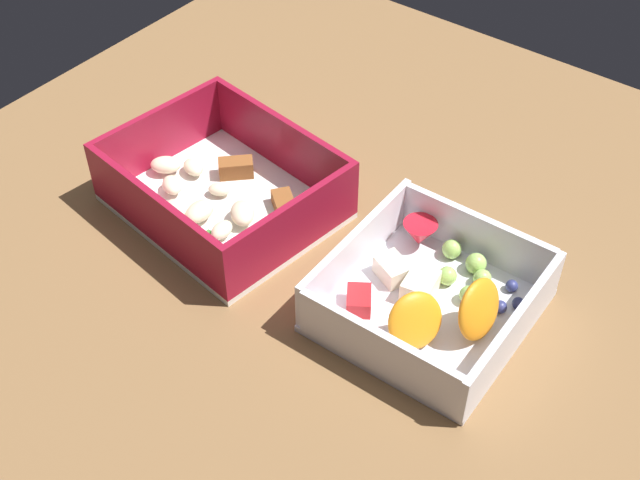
# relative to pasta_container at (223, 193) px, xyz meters

# --- Properties ---
(table_surface) EXTENTS (0.80, 0.80, 0.02)m
(table_surface) POSITION_rel_pasta_container_xyz_m (0.11, 0.01, -0.03)
(table_surface) COLOR brown
(table_surface) RESTS_ON ground
(pasta_container) EXTENTS (0.20, 0.17, 0.06)m
(pasta_container) POSITION_rel_pasta_container_xyz_m (0.00, 0.00, 0.00)
(pasta_container) COLOR white
(pasta_container) RESTS_ON table_surface
(fruit_bowl) EXTENTS (0.15, 0.16, 0.06)m
(fruit_bowl) POSITION_rel_pasta_container_xyz_m (0.21, 0.01, -0.00)
(fruit_bowl) COLOR white
(fruit_bowl) RESTS_ON table_surface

